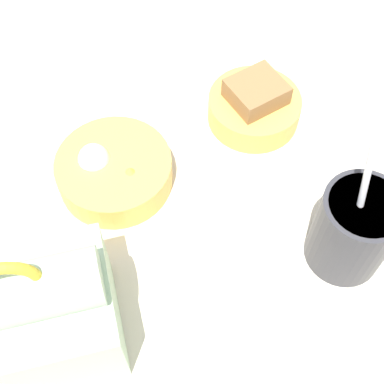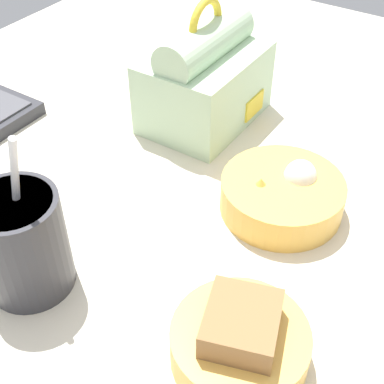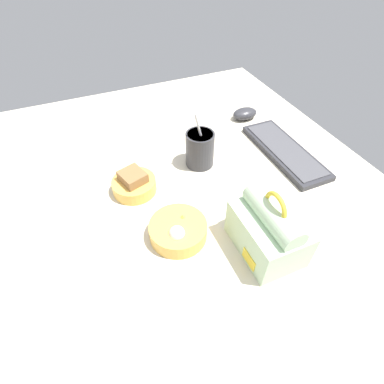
{
  "view_description": "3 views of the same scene",
  "coord_description": "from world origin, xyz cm",
  "px_view_note": "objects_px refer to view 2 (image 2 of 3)",
  "views": [
    {
      "loc": [
        10.72,
        28.36,
        57.4
      ],
      "look_at": [
        2.97,
        -2.4,
        7.0
      ],
      "focal_mm": 50.0,
      "sensor_mm": 36.0,
      "label": 1
    },
    {
      "loc": [
        -32.45,
        -25.66,
        44.27
      ],
      "look_at": [
        2.97,
        -2.4,
        7.0
      ],
      "focal_mm": 50.0,
      "sensor_mm": 36.0,
      "label": 2
    },
    {
      "loc": [
        52.84,
        -23.68,
        61.11
      ],
      "look_at": [
        2.97,
        -2.4,
        7.0
      ],
      "focal_mm": 28.0,
      "sensor_mm": 36.0,
      "label": 3
    }
  ],
  "objects_px": {
    "lunch_bag": "(205,79)",
    "bento_bowl_snacks": "(282,194)",
    "soup_cup": "(22,242)",
    "bento_bowl_sandwich": "(240,342)"
  },
  "relations": [
    {
      "from": "bento_bowl_snacks",
      "to": "soup_cup",
      "type": "bearing_deg",
      "value": 145.41
    },
    {
      "from": "lunch_bag",
      "to": "soup_cup",
      "type": "relative_size",
      "value": 0.97
    },
    {
      "from": "lunch_bag",
      "to": "bento_bowl_snacks",
      "type": "bearing_deg",
      "value": -122.42
    },
    {
      "from": "bento_bowl_sandwich",
      "to": "bento_bowl_snacks",
      "type": "distance_m",
      "value": 0.2
    },
    {
      "from": "lunch_bag",
      "to": "bento_bowl_sandwich",
      "type": "height_order",
      "value": "lunch_bag"
    },
    {
      "from": "lunch_bag",
      "to": "bento_bowl_snacks",
      "type": "height_order",
      "value": "lunch_bag"
    },
    {
      "from": "bento_bowl_sandwich",
      "to": "bento_bowl_snacks",
      "type": "xyz_separation_m",
      "value": [
        0.19,
        0.06,
        -0.0
      ]
    },
    {
      "from": "soup_cup",
      "to": "bento_bowl_snacks",
      "type": "distance_m",
      "value": 0.28
    },
    {
      "from": "lunch_bag",
      "to": "bento_bowl_sandwich",
      "type": "xyz_separation_m",
      "value": [
        -0.3,
        -0.23,
        -0.04
      ]
    },
    {
      "from": "soup_cup",
      "to": "lunch_bag",
      "type": "bearing_deg",
      "value": 2.19
    }
  ]
}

